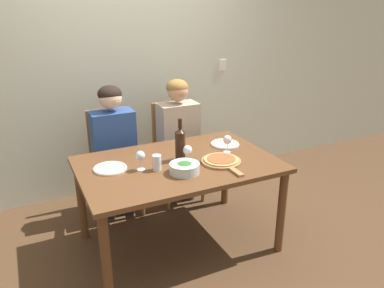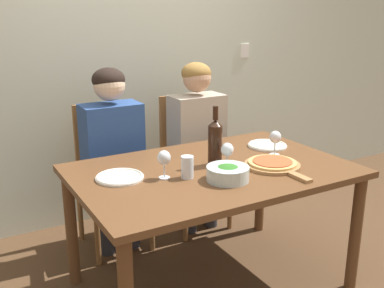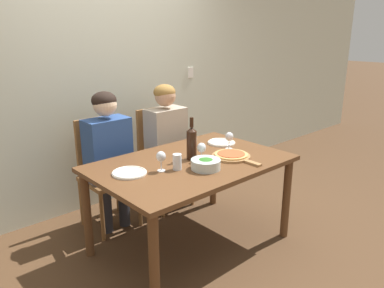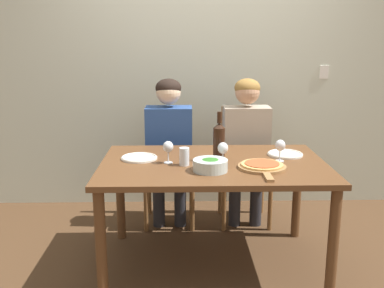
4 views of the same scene
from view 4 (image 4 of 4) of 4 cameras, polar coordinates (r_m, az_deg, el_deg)
ground_plane at (r=3.30m, az=2.59°, el=-14.85°), size 40.00×40.00×0.00m
back_wall at (r=4.17m, az=1.61°, el=10.48°), size 10.00×0.06×2.70m
dining_table at (r=3.05m, az=2.71°, el=-3.94°), size 1.51×0.99×0.74m
chair_left at (r=3.87m, az=-2.86°, el=-2.17°), size 0.42×0.42×0.98m
chair_right at (r=3.90m, az=6.59°, el=-2.10°), size 0.42×0.42×0.98m
person_woman at (r=3.70m, az=-2.95°, el=0.70°), size 0.47×0.51×1.24m
person_man at (r=3.74m, az=6.92°, el=0.75°), size 0.47×0.51×1.24m
wine_bottle at (r=3.03m, az=3.45°, el=0.37°), size 0.08×0.08×0.34m
broccoli_bowl at (r=2.82m, az=2.34°, el=-2.68°), size 0.22×0.22×0.08m
dinner_plate_left at (r=3.12m, az=-6.72°, el=-1.74°), size 0.25×0.25×0.02m
dinner_plate_right at (r=3.27m, az=11.75°, el=-1.25°), size 0.25×0.25×0.02m
pizza_on_board at (r=2.91m, az=8.91°, el=-2.81°), size 0.31×0.45×0.04m
wine_glass_left at (r=2.98m, az=-3.05°, el=-0.50°), size 0.07×0.07×0.15m
wine_glass_right at (r=3.07m, az=11.13°, el=-0.30°), size 0.07×0.07×0.15m
wine_glass_centre at (r=2.95m, az=3.94°, el=-0.67°), size 0.07×0.07×0.15m
water_tumbler at (r=2.94m, az=-0.98°, el=-1.60°), size 0.07×0.07×0.12m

